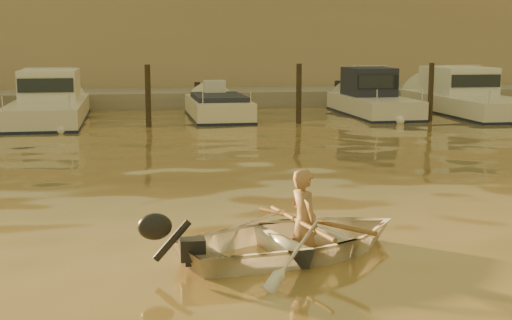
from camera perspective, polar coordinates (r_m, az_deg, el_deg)
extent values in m
plane|color=olive|center=(9.86, -4.87, -6.67)|extent=(160.00, 160.00, 0.00)
imported|color=silver|center=(9.31, 3.31, -6.31)|extent=(3.70, 3.14, 0.65)
imported|color=#9C714E|center=(9.31, 3.84, -5.02)|extent=(0.49, 0.60, 1.42)
cylinder|color=brown|center=(9.39, 4.62, -4.84)|extent=(1.12, 1.84, 0.13)
cylinder|color=brown|center=(9.28, 3.58, -4.99)|extent=(0.37, 2.09, 0.13)
cylinder|color=#2D2319|center=(23.32, -8.63, 4.86)|extent=(0.18, 0.18, 2.20)
cylinder|color=#2D2319|center=(23.99, 3.44, 5.08)|extent=(0.18, 0.18, 2.20)
cylinder|color=#2D2319|center=(25.51, 13.80, 5.08)|extent=(0.18, 0.18, 2.20)
sphere|color=silver|center=(22.18, -15.32, 2.32)|extent=(0.30, 0.30, 0.30)
sphere|color=orange|center=(23.93, -2.79, 3.15)|extent=(0.30, 0.30, 0.30)
sphere|color=white|center=(24.54, 11.46, 3.13)|extent=(0.30, 0.30, 0.30)
cube|color=gray|center=(31.06, -8.66, 4.60)|extent=(52.00, 4.00, 1.00)
cube|color=#9E8466|center=(36.45, -9.01, 8.84)|extent=(46.00, 7.00, 4.80)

